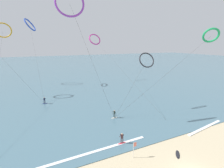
% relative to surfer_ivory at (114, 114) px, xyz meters
% --- Properties ---
extents(sea_water, '(400.00, 200.00, 0.08)m').
position_rel_surfer_ivory_xyz_m(sea_water, '(1.55, 89.47, -0.78)').
color(sea_water, slate).
rests_on(sea_water, ground).
extents(surfer_ivory, '(1.40, 0.67, 1.70)m').
position_rel_surfer_ivory_xyz_m(surfer_ivory, '(0.00, 0.00, 0.00)').
color(surfer_ivory, silver).
rests_on(surfer_ivory, ground).
extents(surfer_navy, '(1.40, 0.68, 1.70)m').
position_rel_surfer_ivory_xyz_m(surfer_navy, '(-12.38, 14.77, 0.00)').
color(surfer_navy, navy).
rests_on(surfer_navy, ground).
extents(surfer_crimson, '(1.40, 0.73, 1.70)m').
position_rel_surfer_ivory_xyz_m(surfer_crimson, '(-2.80, -8.42, 0.00)').
color(surfer_crimson, red).
rests_on(surfer_crimson, ground).
extents(kite_magenta, '(5.06, 42.45, 18.59)m').
position_rel_surfer_ivory_xyz_m(kite_magenta, '(8.48, 35.31, 15.58)').
color(kite_magenta, '#CC288E').
rests_on(kite_magenta, ground).
extents(kite_charcoal, '(10.61, 3.08, 12.93)m').
position_rel_surfer_ivory_xyz_m(kite_charcoal, '(8.69, 1.85, 10.46)').
color(kite_charcoal, black).
rests_on(kite_charcoal, ground).
extents(kite_amber, '(5.71, 51.05, 21.80)m').
position_rel_surfer_ivory_xyz_m(kite_amber, '(-22.50, 41.92, 18.41)').
color(kite_amber, orange).
rests_on(kite_amber, ground).
extents(kite_violet, '(9.91, 2.82, 23.71)m').
position_rel_surfer_ivory_xyz_m(kite_violet, '(-7.39, 1.75, 20.48)').
color(kite_violet, purple).
rests_on(kite_violet, ground).
extents(kite_emerald, '(21.92, 6.16, 18.01)m').
position_rel_surfer_ivory_xyz_m(kite_emerald, '(19.93, -4.40, 15.62)').
color(kite_emerald, '#199351').
rests_on(kite_emerald, ground).
extents(kite_cobalt, '(4.72, 24.03, 23.00)m').
position_rel_surfer_ivory_xyz_m(kite_cobalt, '(-13.85, 35.94, 20.04)').
color(kite_cobalt, '#2647B7').
rests_on(kite_cobalt, ground).
extents(surfboard_spare, '(1.67, 1.75, 0.20)m').
position_rel_surfer_ivory_xyz_m(surfboard_spare, '(2.93, -13.90, -0.78)').
color(surfboard_spare, black).
rests_on(surfboard_spare, ground).
extents(beach_flag, '(0.47, 0.06, 2.28)m').
position_rel_surfer_ivory_xyz_m(beach_flag, '(-2.82, -11.83, 0.70)').
color(beach_flag, silver).
rests_on(beach_flag, ground).
extents(wave_crest_near, '(9.87, 1.77, 0.12)m').
position_rel_surfer_ivory_xyz_m(wave_crest_near, '(13.23, -10.47, -0.76)').
color(wave_crest_near, white).
rests_on(wave_crest_near, ground).
extents(wave_crest_mid, '(15.97, 0.92, 0.12)m').
position_rel_surfer_ivory_xyz_m(wave_crest_mid, '(-6.86, -8.57, -0.76)').
color(wave_crest_mid, white).
rests_on(wave_crest_mid, ground).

